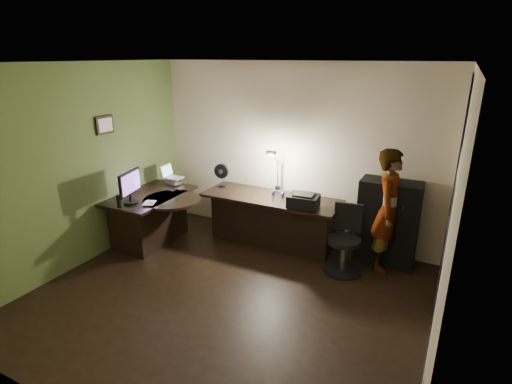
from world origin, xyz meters
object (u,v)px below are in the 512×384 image
at_px(monitor, 130,191).
at_px(desk_right, 271,221).
at_px(desk_left, 152,218).
at_px(office_chair, 344,241).
at_px(person, 389,210).
at_px(cabinet, 387,222).

bearing_deg(monitor, desk_right, 22.00).
relative_size(desk_left, monitor, 2.67).
relative_size(desk_right, office_chair, 2.28).
relative_size(desk_right, monitor, 4.09).
bearing_deg(desk_left, office_chair, 7.69).
xyz_separation_m(desk_left, desk_right, (1.67, 0.75, -0.00)).
bearing_deg(desk_right, desk_left, -156.43).
bearing_deg(person, desk_right, 96.66).
height_order(desk_right, monitor, monitor).
bearing_deg(person, office_chair, 133.48).
relative_size(monitor, office_chair, 0.56).
distance_m(cabinet, office_chair, 0.72).
bearing_deg(desk_right, person, 2.74).
height_order(desk_left, office_chair, office_chair).
xyz_separation_m(desk_left, person, (3.34, 0.84, 0.44)).
bearing_deg(office_chair, person, 34.63).
xyz_separation_m(office_chair, person, (0.46, 0.39, 0.38)).
bearing_deg(cabinet, office_chair, -129.00).
distance_m(cabinet, monitor, 3.61).
bearing_deg(person, cabinet, 11.38).
bearing_deg(cabinet, desk_left, -163.15).
bearing_deg(office_chair, monitor, -168.40).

